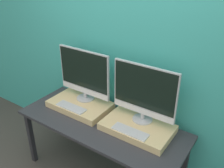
{
  "coord_description": "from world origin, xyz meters",
  "views": [
    {
      "loc": [
        1.23,
        -1.27,
        2.17
      ],
      "look_at": [
        0.0,
        0.53,
        1.06
      ],
      "focal_mm": 40.0,
      "sensor_mm": 36.0,
      "label": 1
    }
  ],
  "objects_px": {
    "keyboard_left": "(71,107)",
    "monitor_right": "(144,92)",
    "monitor_left": "(84,74)",
    "keyboard_right": "(130,131)"
  },
  "relations": [
    {
      "from": "keyboard_left",
      "to": "keyboard_right",
      "type": "distance_m",
      "value": 0.71
    },
    {
      "from": "keyboard_left",
      "to": "monitor_right",
      "type": "distance_m",
      "value": 0.8
    },
    {
      "from": "keyboard_left",
      "to": "keyboard_right",
      "type": "relative_size",
      "value": 1.0
    },
    {
      "from": "keyboard_right",
      "to": "monitor_left",
      "type": "bearing_deg",
      "value": 162.08
    },
    {
      "from": "monitor_left",
      "to": "keyboard_left",
      "type": "height_order",
      "value": "monitor_left"
    },
    {
      "from": "monitor_right",
      "to": "keyboard_left",
      "type": "bearing_deg",
      "value": -162.08
    },
    {
      "from": "monitor_left",
      "to": "monitor_right",
      "type": "distance_m",
      "value": 0.71
    },
    {
      "from": "monitor_left",
      "to": "keyboard_right",
      "type": "relative_size",
      "value": 1.86
    },
    {
      "from": "monitor_left",
      "to": "keyboard_right",
      "type": "bearing_deg",
      "value": -17.92
    },
    {
      "from": "keyboard_left",
      "to": "monitor_left",
      "type": "bearing_deg",
      "value": 90.0
    }
  ]
}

